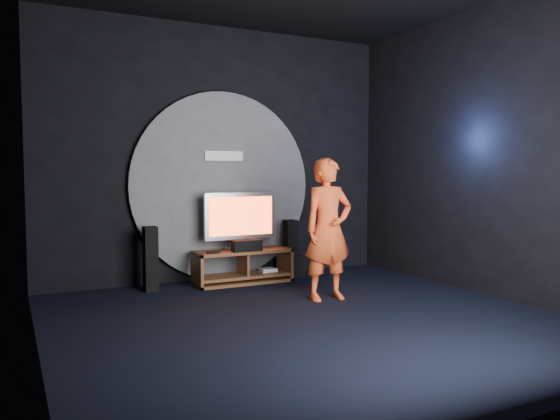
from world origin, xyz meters
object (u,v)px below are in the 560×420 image
Objects in this scene: tower_speaker_left at (151,259)px; player at (328,229)px; subwoofer at (293,265)px; tower_speaker_right at (290,248)px; tv at (240,218)px; media_console at (243,268)px.

player is (1.76, -1.38, 0.42)m from tower_speaker_left.
tower_speaker_left is 2.10m from subwoofer.
tower_speaker_left is 0.49× the size of player.
tower_speaker_left is at bearing -178.46° from tower_speaker_right.
tv reaches higher than tower_speaker_left.
tv is at bearing -177.62° from tower_speaker_right.
subwoofer is (0.84, 0.15, -0.05)m from media_console.
tower_speaker_right reaches higher than media_console.
tower_speaker_right is 0.27m from subwoofer.
tower_speaker_right is at bearing 1.54° from tower_speaker_left.
player is (-0.25, -1.43, 0.42)m from tower_speaker_right.
player reaches higher than subwoofer.
player reaches higher than media_console.
tv is 0.62× the size of player.
subwoofer is at bearing 79.56° from player.
media_console is at bearing -83.75° from tv.
tv is 1.25× the size of tower_speaker_right.
subwoofer is 1.67m from player.
tv reaches higher than tower_speaker_right.
media_console is 0.86m from subwoofer.
tower_speaker_left is (-1.24, 0.05, 0.21)m from media_console.
tower_speaker_right is 0.49× the size of player.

